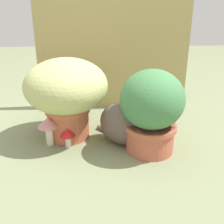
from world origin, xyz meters
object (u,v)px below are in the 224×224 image
(leafy_planter, at_px, (152,109))
(cat, at_px, (124,123))
(mushroom_ornament_red, at_px, (68,134))
(grass_planter, at_px, (66,91))
(mushroom_ornament_pink, at_px, (49,125))

(leafy_planter, height_order, cat, leafy_planter)
(leafy_planter, height_order, mushroom_ornament_red, leafy_planter)
(grass_planter, distance_m, mushroom_ornament_red, 0.23)
(leafy_planter, xyz_separation_m, cat, (-0.13, 0.07, -0.11))
(grass_planter, relative_size, mushroom_ornament_pink, 2.82)
(leafy_planter, distance_m, mushroom_ornament_red, 0.45)
(mushroom_ornament_pink, height_order, mushroom_ornament_red, mushroom_ornament_pink)
(cat, height_order, mushroom_ornament_pink, cat)
(cat, xyz_separation_m, mushroom_ornament_red, (-0.30, -0.02, -0.05))
(mushroom_ornament_red, bearing_deg, leafy_planter, -6.00)
(grass_planter, bearing_deg, mushroom_ornament_red, -86.24)
(mushroom_ornament_pink, relative_size, mushroom_ornament_red, 1.53)
(mushroom_ornament_pink, distance_m, mushroom_ornament_red, 0.11)
(leafy_planter, bearing_deg, grass_planter, 159.30)
(leafy_planter, relative_size, cat, 1.26)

